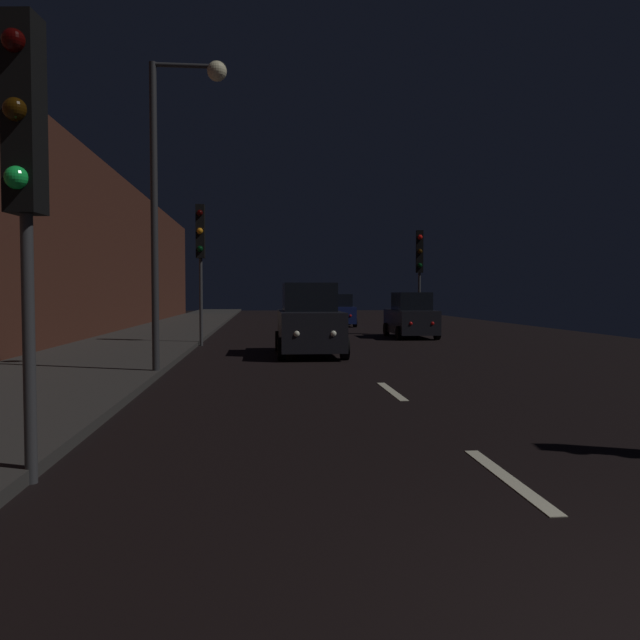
{
  "coord_description": "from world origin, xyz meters",
  "views": [
    {
      "loc": [
        -2.47,
        -3.03,
        1.87
      ],
      "look_at": [
        -0.59,
        17.13,
        1.02
      ],
      "focal_mm": 35.04,
      "sensor_mm": 36.0,
      "label": 1
    }
  ],
  "objects_px": {
    "traffic_light_far_right": "(420,259)",
    "streetlamp_overhead": "(175,167)",
    "car_distant_taillights": "(339,312)",
    "car_parked_right_far": "(411,317)",
    "car_approaching_headlights": "(309,322)",
    "traffic_light_far_left": "(200,243)",
    "traffic_light_near_left": "(24,148)"
  },
  "relations": [
    {
      "from": "traffic_light_far_right",
      "to": "streetlamp_overhead",
      "type": "xyz_separation_m",
      "value": [
        -9.02,
        -13.51,
        1.26
      ]
    },
    {
      "from": "car_distant_taillights",
      "to": "car_parked_right_far",
      "type": "bearing_deg",
      "value": -168.85
    },
    {
      "from": "car_approaching_headlights",
      "to": "car_parked_right_far",
      "type": "xyz_separation_m",
      "value": [
        4.87,
        7.05,
        -0.12
      ]
    },
    {
      "from": "streetlamp_overhead",
      "to": "car_approaching_headlights",
      "type": "bearing_deg",
      "value": 54.97
    },
    {
      "from": "traffic_light_far_left",
      "to": "traffic_light_near_left",
      "type": "height_order",
      "value": "traffic_light_far_left"
    },
    {
      "from": "traffic_light_near_left",
      "to": "car_parked_right_far",
      "type": "bearing_deg",
      "value": 162.59
    },
    {
      "from": "traffic_light_far_right",
      "to": "car_approaching_headlights",
      "type": "bearing_deg",
      "value": -24.44
    },
    {
      "from": "traffic_light_near_left",
      "to": "streetlamp_overhead",
      "type": "height_order",
      "value": "streetlamp_overhead"
    },
    {
      "from": "traffic_light_far_right",
      "to": "car_approaching_headlights",
      "type": "height_order",
      "value": "traffic_light_far_right"
    },
    {
      "from": "car_parked_right_far",
      "to": "car_approaching_headlights",
      "type": "bearing_deg",
      "value": 145.34
    },
    {
      "from": "traffic_light_far_right",
      "to": "streetlamp_overhead",
      "type": "distance_m",
      "value": 16.29
    },
    {
      "from": "traffic_light_far_left",
      "to": "streetlamp_overhead",
      "type": "xyz_separation_m",
      "value": [
        0.27,
        -8.39,
        1.0
      ]
    },
    {
      "from": "traffic_light_far_right",
      "to": "car_approaching_headlights",
      "type": "relative_size",
      "value": 1.08
    },
    {
      "from": "traffic_light_far_right",
      "to": "car_parked_right_far",
      "type": "bearing_deg",
      "value": -16.77
    },
    {
      "from": "traffic_light_far_left",
      "to": "car_parked_right_far",
      "type": "distance_m",
      "value": 9.57
    },
    {
      "from": "traffic_light_near_left",
      "to": "car_parked_right_far",
      "type": "distance_m",
      "value": 21.66
    },
    {
      "from": "car_approaching_headlights",
      "to": "car_parked_right_far",
      "type": "relative_size",
      "value": 1.14
    },
    {
      "from": "traffic_light_far_right",
      "to": "car_parked_right_far",
      "type": "xyz_separation_m",
      "value": [
        -0.8,
        -1.68,
        -2.54
      ]
    },
    {
      "from": "car_approaching_headlights",
      "to": "traffic_light_near_left",
      "type": "bearing_deg",
      "value": -16.32
    },
    {
      "from": "traffic_light_far_right",
      "to": "traffic_light_far_left",
      "type": "bearing_deg",
      "value": -52.6
    },
    {
      "from": "streetlamp_overhead",
      "to": "car_parked_right_far",
      "type": "relative_size",
      "value": 1.84
    },
    {
      "from": "traffic_light_far_left",
      "to": "car_distant_taillights",
      "type": "distance_m",
      "value": 14.87
    },
    {
      "from": "streetlamp_overhead",
      "to": "traffic_light_far_left",
      "type": "bearing_deg",
      "value": 91.81
    },
    {
      "from": "traffic_light_far_left",
      "to": "car_approaching_headlights",
      "type": "bearing_deg",
      "value": 45.6
    },
    {
      "from": "streetlamp_overhead",
      "to": "car_distant_taillights",
      "type": "height_order",
      "value": "streetlamp_overhead"
    },
    {
      "from": "traffic_light_near_left",
      "to": "car_distant_taillights",
      "type": "distance_m",
      "value": 30.19
    },
    {
      "from": "streetlamp_overhead",
      "to": "car_distant_taillights",
      "type": "distance_m",
      "value": 22.66
    },
    {
      "from": "traffic_light_far_left",
      "to": "traffic_light_far_right",
      "type": "relative_size",
      "value": 1.07
    },
    {
      "from": "traffic_light_near_left",
      "to": "car_parked_right_far",
      "type": "relative_size",
      "value": 1.19
    },
    {
      "from": "traffic_light_far_right",
      "to": "car_distant_taillights",
      "type": "relative_size",
      "value": 1.29
    },
    {
      "from": "streetlamp_overhead",
      "to": "car_distant_taillights",
      "type": "bearing_deg",
      "value": 73.54
    },
    {
      "from": "traffic_light_far_right",
      "to": "car_parked_right_far",
      "type": "relative_size",
      "value": 1.24
    }
  ]
}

